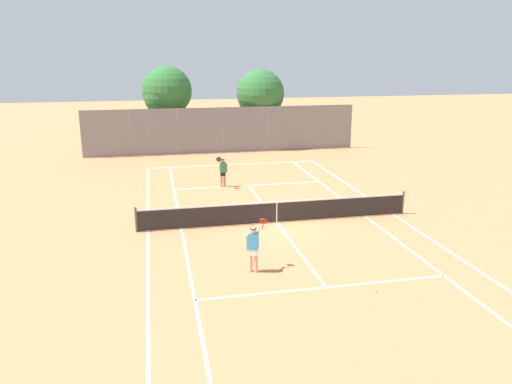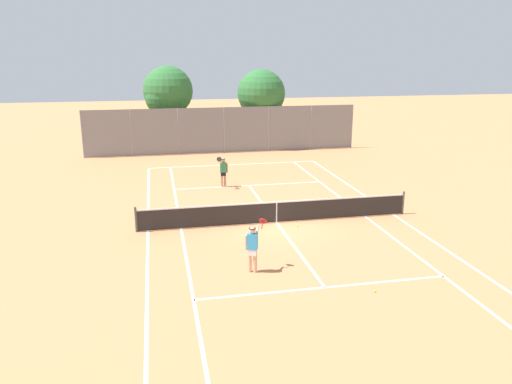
{
  "view_description": "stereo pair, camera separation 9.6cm",
  "coord_description": "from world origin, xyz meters",
  "px_view_note": "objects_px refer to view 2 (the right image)",
  "views": [
    {
      "loc": [
        -5.1,
        -19.98,
        7.14
      ],
      "look_at": [
        -0.6,
        1.5,
        1.0
      ],
      "focal_mm": 35.0,
      "sensor_mm": 36.0,
      "label": 1
    },
    {
      "loc": [
        -5.01,
        -20.0,
        7.14
      ],
      "look_at": [
        -0.6,
        1.5,
        1.0
      ],
      "focal_mm": 35.0,
      "sensor_mm": 36.0,
      "label": 2
    }
  ],
  "objects_px": {
    "loose_tennis_ball_0": "(176,220)",
    "tree_behind_right": "(262,95)",
    "loose_tennis_ball_2": "(375,291)",
    "tennis_net": "(277,211)",
    "player_near_side": "(253,246)",
    "player_far_left": "(223,170)",
    "loose_tennis_ball_1": "(297,226)",
    "tree_behind_left": "(167,93)"
  },
  "relations": [
    {
      "from": "loose_tennis_ball_0",
      "to": "tree_behind_right",
      "type": "bearing_deg",
      "value": 65.85
    },
    {
      "from": "tree_behind_left",
      "to": "tree_behind_right",
      "type": "height_order",
      "value": "tree_behind_left"
    },
    {
      "from": "player_far_left",
      "to": "loose_tennis_ball_1",
      "type": "distance_m",
      "value": 7.54
    },
    {
      "from": "tennis_net",
      "to": "tree_behind_right",
      "type": "distance_m",
      "value": 18.51
    },
    {
      "from": "loose_tennis_ball_0",
      "to": "tree_behind_right",
      "type": "relative_size",
      "value": 0.01
    },
    {
      "from": "loose_tennis_ball_2",
      "to": "tree_behind_right",
      "type": "xyz_separation_m",
      "value": [
        1.84,
        24.89,
        3.99
      ]
    },
    {
      "from": "loose_tennis_ball_1",
      "to": "loose_tennis_ball_0",
      "type": "bearing_deg",
      "value": 160.22
    },
    {
      "from": "tree_behind_left",
      "to": "tree_behind_right",
      "type": "bearing_deg",
      "value": -4.58
    },
    {
      "from": "loose_tennis_ball_1",
      "to": "tree_behind_right",
      "type": "relative_size",
      "value": 0.01
    },
    {
      "from": "player_near_side",
      "to": "loose_tennis_ball_1",
      "type": "height_order",
      "value": "player_near_side"
    },
    {
      "from": "tennis_net",
      "to": "loose_tennis_ball_1",
      "type": "bearing_deg",
      "value": -43.72
    },
    {
      "from": "tree_behind_right",
      "to": "loose_tennis_ball_1",
      "type": "bearing_deg",
      "value": -97.66
    },
    {
      "from": "loose_tennis_ball_0",
      "to": "loose_tennis_ball_1",
      "type": "distance_m",
      "value": 5.34
    },
    {
      "from": "player_near_side",
      "to": "loose_tennis_ball_2",
      "type": "bearing_deg",
      "value": -33.11
    },
    {
      "from": "player_far_left",
      "to": "tree_behind_left",
      "type": "relative_size",
      "value": 0.28
    },
    {
      "from": "loose_tennis_ball_2",
      "to": "tree_behind_right",
      "type": "height_order",
      "value": "tree_behind_right"
    },
    {
      "from": "tennis_net",
      "to": "tree_behind_right",
      "type": "height_order",
      "value": "tree_behind_right"
    },
    {
      "from": "player_far_left",
      "to": "loose_tennis_ball_0",
      "type": "relative_size",
      "value": 26.88
    },
    {
      "from": "tennis_net",
      "to": "player_near_side",
      "type": "relative_size",
      "value": 6.76
    },
    {
      "from": "tennis_net",
      "to": "loose_tennis_ball_0",
      "type": "distance_m",
      "value": 4.44
    },
    {
      "from": "loose_tennis_ball_0",
      "to": "loose_tennis_ball_1",
      "type": "height_order",
      "value": "same"
    },
    {
      "from": "player_near_side",
      "to": "loose_tennis_ball_0",
      "type": "relative_size",
      "value": 26.88
    },
    {
      "from": "player_near_side",
      "to": "player_far_left",
      "type": "height_order",
      "value": "same"
    },
    {
      "from": "player_far_left",
      "to": "loose_tennis_ball_2",
      "type": "height_order",
      "value": "player_far_left"
    },
    {
      "from": "player_far_left",
      "to": "loose_tennis_ball_2",
      "type": "xyz_separation_m",
      "value": [
        2.84,
        -13.46,
        -0.89
      ]
    },
    {
      "from": "loose_tennis_ball_2",
      "to": "tree_behind_right",
      "type": "relative_size",
      "value": 0.01
    },
    {
      "from": "loose_tennis_ball_0",
      "to": "tree_behind_right",
      "type": "height_order",
      "value": "tree_behind_right"
    },
    {
      "from": "loose_tennis_ball_1",
      "to": "tree_behind_right",
      "type": "xyz_separation_m",
      "value": [
        2.5,
        18.59,
        3.99
      ]
    },
    {
      "from": "loose_tennis_ball_0",
      "to": "tree_behind_right",
      "type": "xyz_separation_m",
      "value": [
        7.53,
        16.79,
        3.99
      ]
    },
    {
      "from": "player_far_left",
      "to": "player_near_side",
      "type": "bearing_deg",
      "value": -92.94
    },
    {
      "from": "loose_tennis_ball_1",
      "to": "tree_behind_left",
      "type": "distance_m",
      "value": 20.18
    },
    {
      "from": "player_near_side",
      "to": "tree_behind_right",
      "type": "xyz_separation_m",
      "value": [
        5.25,
        22.66,
        3.09
      ]
    },
    {
      "from": "tennis_net",
      "to": "tree_behind_left",
      "type": "bearing_deg",
      "value": 102.1
    },
    {
      "from": "player_near_side",
      "to": "loose_tennis_ball_1",
      "type": "relative_size",
      "value": 26.88
    },
    {
      "from": "player_far_left",
      "to": "loose_tennis_ball_0",
      "type": "bearing_deg",
      "value": -118.02
    },
    {
      "from": "tennis_net",
      "to": "loose_tennis_ball_0",
      "type": "height_order",
      "value": "tennis_net"
    },
    {
      "from": "loose_tennis_ball_1",
      "to": "loose_tennis_ball_2",
      "type": "relative_size",
      "value": 1.0
    },
    {
      "from": "player_near_side",
      "to": "player_far_left",
      "type": "bearing_deg",
      "value": 87.06
    },
    {
      "from": "loose_tennis_ball_1",
      "to": "loose_tennis_ball_2",
      "type": "height_order",
      "value": "same"
    },
    {
      "from": "tennis_net",
      "to": "loose_tennis_ball_2",
      "type": "height_order",
      "value": "tennis_net"
    },
    {
      "from": "tree_behind_left",
      "to": "tree_behind_right",
      "type": "relative_size",
      "value": 1.05
    },
    {
      "from": "loose_tennis_ball_0",
      "to": "tree_behind_left",
      "type": "height_order",
      "value": "tree_behind_left"
    }
  ]
}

